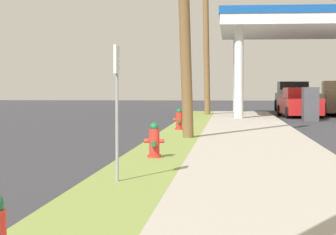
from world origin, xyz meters
TOP-DOWN VIEW (x-y plane):
  - fire_hydrant_second at (0.73, 12.57)m, footprint 0.42×0.38m
  - fire_hydrant_third at (0.55, 21.78)m, footprint 0.42×0.37m
  - utility_pole_background at (0.99, 35.34)m, footprint 1.20×0.93m
  - street_sign_post at (0.55, 9.00)m, footprint 0.05×0.36m
  - car_red_by_near_pump at (6.03, 34.83)m, footprint 2.16×4.59m
  - truck_black_at_far_bay at (6.45, 42.39)m, footprint 2.22×5.44m

SIDE VIEW (x-z plane):
  - fire_hydrant_second at x=0.73m, z-range 0.07..0.82m
  - fire_hydrant_third at x=0.55m, z-range 0.07..0.82m
  - car_red_by_near_pump at x=6.03m, z-range -0.07..1.51m
  - truck_black_at_far_bay at x=6.45m, z-range -0.07..1.90m
  - street_sign_post at x=0.55m, z-range 0.57..2.69m
  - utility_pole_background at x=0.99m, z-range 0.20..9.94m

